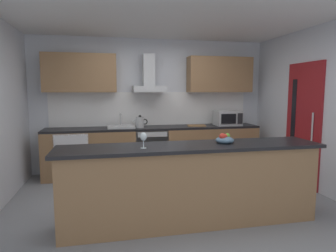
% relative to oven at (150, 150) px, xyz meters
% --- Properties ---
extents(ground, '(5.63, 4.86, 0.02)m').
position_rel_oven_xyz_m(ground, '(0.09, -1.58, -0.47)').
color(ground, gray).
extents(ceiling, '(5.63, 4.86, 0.02)m').
position_rel_oven_xyz_m(ceiling, '(0.09, -1.58, 2.15)').
color(ceiling, white).
extents(wall_back, '(5.63, 0.12, 2.60)m').
position_rel_oven_xyz_m(wall_back, '(0.09, 0.41, 0.84)').
color(wall_back, silver).
rests_on(wall_back, ground).
extents(wall_right, '(0.12, 4.86, 2.60)m').
position_rel_oven_xyz_m(wall_right, '(2.47, -1.58, 0.84)').
color(wall_right, silver).
rests_on(wall_right, ground).
extents(backsplash_tile, '(3.94, 0.02, 0.66)m').
position_rel_oven_xyz_m(backsplash_tile, '(0.09, 0.33, 0.77)').
color(backsplash_tile, white).
extents(counter_back, '(4.08, 0.60, 0.90)m').
position_rel_oven_xyz_m(counter_back, '(0.09, 0.03, -0.01)').
color(counter_back, olive).
rests_on(counter_back, ground).
extents(counter_island, '(3.12, 0.64, 0.96)m').
position_rel_oven_xyz_m(counter_island, '(0.15, -2.24, 0.02)').
color(counter_island, olive).
rests_on(counter_island, ground).
extents(upper_cabinets, '(4.02, 0.32, 0.70)m').
position_rel_oven_xyz_m(upper_cabinets, '(0.09, 0.18, 1.45)').
color(upper_cabinets, olive).
extents(side_door, '(0.08, 0.85, 2.05)m').
position_rel_oven_xyz_m(side_door, '(2.39, -1.21, 0.57)').
color(side_door, maroon).
rests_on(side_door, ground).
extents(oven, '(0.60, 0.62, 0.80)m').
position_rel_oven_xyz_m(oven, '(0.00, 0.00, 0.00)').
color(oven, slate).
rests_on(oven, ground).
extents(refrigerator, '(0.58, 0.60, 0.85)m').
position_rel_oven_xyz_m(refrigerator, '(-1.42, -0.00, -0.03)').
color(refrigerator, white).
rests_on(refrigerator, ground).
extents(microwave, '(0.50, 0.38, 0.30)m').
position_rel_oven_xyz_m(microwave, '(1.56, -0.03, 0.59)').
color(microwave, '#B7BABC').
rests_on(microwave, counter_back).
extents(sink, '(0.50, 0.40, 0.26)m').
position_rel_oven_xyz_m(sink, '(-0.55, 0.01, 0.47)').
color(sink, silver).
rests_on(sink, counter_back).
extents(kettle, '(0.29, 0.15, 0.24)m').
position_rel_oven_xyz_m(kettle, '(-0.20, -0.03, 0.55)').
color(kettle, '#B7BABC').
rests_on(kettle, counter_back).
extents(range_hood, '(0.62, 0.45, 0.72)m').
position_rel_oven_xyz_m(range_hood, '(-0.00, 0.13, 1.33)').
color(range_hood, '#B7BABC').
extents(wine_glass, '(0.08, 0.08, 0.18)m').
position_rel_oven_xyz_m(wine_glass, '(-0.42, -2.32, 0.62)').
color(wine_glass, silver).
rests_on(wine_glass, counter_island).
extents(fruit_bowl, '(0.22, 0.22, 0.13)m').
position_rel_oven_xyz_m(fruit_bowl, '(0.58, -2.21, 0.54)').
color(fruit_bowl, slate).
rests_on(fruit_bowl, counter_island).
extents(chopping_board, '(0.37, 0.27, 0.02)m').
position_rel_oven_xyz_m(chopping_board, '(0.91, -0.02, 0.45)').
color(chopping_board, '#9E7247').
rests_on(chopping_board, counter_back).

